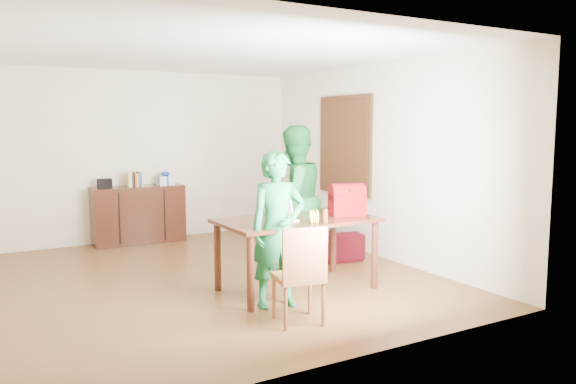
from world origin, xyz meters
TOP-DOWN VIEW (x-y plane):
  - room at (0.01, 0.13)m, footprint 5.20×5.70m
  - table at (0.68, -0.90)m, footprint 1.75×1.00m
  - chair at (0.14, -1.84)m, footprint 0.50×0.48m
  - person_near at (0.21, -1.30)m, footprint 0.64×0.48m
  - person_far at (1.05, -0.18)m, footprint 1.02×0.86m
  - laptop at (0.47, -0.96)m, footprint 0.33×0.26m
  - bananas at (0.67, -1.27)m, footprint 0.15×0.10m
  - bottle at (0.80, -1.29)m, footprint 0.07×0.07m
  - red_bag at (1.29, -1.00)m, footprint 0.44×0.32m
  - sofa at (1.95, 0.74)m, footprint 1.09×2.02m

SIDE VIEW (x-z plane):
  - chair at x=0.14m, z-range -0.20..0.74m
  - sofa at x=1.95m, z-range 0.00..0.56m
  - table at x=0.68m, z-range 0.30..1.12m
  - person_near at x=0.21m, z-range 0.00..1.60m
  - bananas at x=0.67m, z-range 0.82..0.87m
  - laptop at x=0.47m, z-range 0.75..0.96m
  - bottle at x=0.80m, z-range 0.82..0.98m
  - person_far at x=1.05m, z-range 0.00..1.85m
  - red_bag at x=1.29m, z-range 0.82..1.11m
  - room at x=0.01m, z-range -0.14..2.76m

